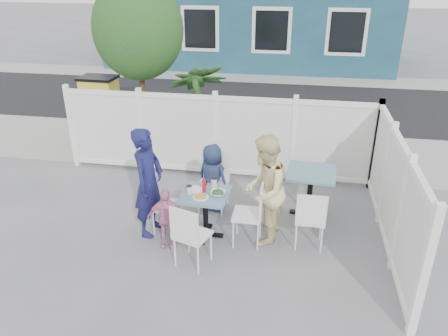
% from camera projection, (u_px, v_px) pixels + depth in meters
% --- Properties ---
extents(ground, '(80.00, 80.00, 0.00)m').
position_uv_depth(ground, '(179.00, 245.00, 6.43)').
color(ground, slate).
extents(near_sidewalk, '(24.00, 2.60, 0.01)m').
position_uv_depth(near_sidewalk, '(223.00, 148.00, 9.81)').
color(near_sidewalk, gray).
rests_on(near_sidewalk, ground).
extents(street, '(24.00, 5.00, 0.01)m').
position_uv_depth(street, '(244.00, 101.00, 13.11)').
color(street, black).
rests_on(street, ground).
extents(far_sidewalk, '(24.00, 1.60, 0.01)m').
position_uv_depth(far_sidewalk, '(255.00, 77.00, 15.88)').
color(far_sidewalk, gray).
rests_on(far_sidewalk, ground).
extents(fence_back, '(5.86, 0.08, 1.60)m').
position_uv_depth(fence_back, '(215.00, 138.00, 8.22)').
color(fence_back, white).
rests_on(fence_back, ground).
extents(fence_right, '(0.08, 3.66, 1.60)m').
position_uv_depth(fence_right, '(393.00, 196.00, 6.17)').
color(fence_right, white).
rests_on(fence_right, ground).
extents(tree, '(1.80, 1.62, 3.59)m').
position_uv_depth(tree, '(138.00, 30.00, 8.51)').
color(tree, '#382316').
rests_on(tree, ground).
extents(utility_cabinet, '(0.78, 0.57, 1.40)m').
position_uv_depth(utility_cabinet, '(102.00, 109.00, 10.14)').
color(utility_cabinet, gold).
rests_on(utility_cabinet, ground).
extents(potted_shrub_a, '(1.56, 1.56, 2.04)m').
position_uv_depth(potted_shrub_a, '(201.00, 113.00, 8.81)').
color(potted_shrub_a, '#1D3917').
rests_on(potted_shrub_a, ground).
extents(potted_shrub_b, '(1.46, 1.32, 1.41)m').
position_uv_depth(potted_shrub_b, '(316.00, 137.00, 8.50)').
color(potted_shrub_b, '#1D3917').
rests_on(potted_shrub_b, ground).
extents(main_table, '(0.71, 0.71, 0.72)m').
position_uv_depth(main_table, '(205.00, 203.00, 6.44)').
color(main_table, '#3D6A7E').
rests_on(main_table, ground).
extents(spare_table, '(0.80, 0.80, 0.79)m').
position_uv_depth(spare_table, '(311.00, 182.00, 6.96)').
color(spare_table, '#3D6A7E').
rests_on(spare_table, ground).
extents(chair_left, '(0.41, 0.42, 0.88)m').
position_uv_depth(chair_left, '(161.00, 200.00, 6.61)').
color(chair_left, white).
rests_on(chair_left, ground).
extents(chair_right, '(0.43, 0.44, 0.97)m').
position_uv_depth(chair_right, '(253.00, 210.00, 6.26)').
color(chair_right, white).
rests_on(chair_right, ground).
extents(chair_back, '(0.49, 0.48, 1.01)m').
position_uv_depth(chair_back, '(214.00, 176.00, 7.19)').
color(chair_back, white).
rests_on(chair_back, ground).
extents(chair_near, '(0.54, 0.53, 0.94)m').
position_uv_depth(chair_near, '(189.00, 232.00, 5.76)').
color(chair_near, white).
rests_on(chair_near, ground).
extents(chair_spare, '(0.42, 0.40, 0.92)m').
position_uv_depth(chair_spare, '(311.00, 216.00, 6.16)').
color(chair_spare, white).
rests_on(chair_spare, ground).
extents(man, '(0.49, 0.67, 1.69)m').
position_uv_depth(man, '(148.00, 183.00, 6.42)').
color(man, '#151749').
rests_on(man, ground).
extents(woman, '(0.70, 0.86, 1.65)m').
position_uv_depth(woman, '(264.00, 190.00, 6.24)').
color(woman, '#E2BF4D').
rests_on(woman, ground).
extents(boy, '(0.67, 0.57, 1.16)m').
position_uv_depth(boy, '(212.00, 178.00, 7.15)').
color(boy, '#1E2C4C').
rests_on(boy, ground).
extents(toddler, '(0.57, 0.31, 0.92)m').
position_uv_depth(toddler, '(166.00, 218.00, 6.24)').
color(toddler, pink).
rests_on(toddler, ground).
extents(plate_main, '(0.23, 0.23, 0.01)m').
position_uv_depth(plate_main, '(201.00, 197.00, 6.25)').
color(plate_main, white).
rests_on(plate_main, main_table).
extents(plate_side, '(0.23, 0.23, 0.02)m').
position_uv_depth(plate_side, '(196.00, 189.00, 6.47)').
color(plate_side, white).
rests_on(plate_side, main_table).
extents(salad_bowl, '(0.23, 0.23, 0.06)m').
position_uv_depth(salad_bowl, '(218.00, 193.00, 6.32)').
color(salad_bowl, white).
rests_on(salad_bowl, main_table).
extents(coffee_cup_a, '(0.08, 0.08, 0.12)m').
position_uv_depth(coffee_cup_a, '(189.00, 190.00, 6.35)').
color(coffee_cup_a, beige).
rests_on(coffee_cup_a, main_table).
extents(coffee_cup_b, '(0.09, 0.09, 0.13)m').
position_uv_depth(coffee_cup_b, '(214.00, 182.00, 6.55)').
color(coffee_cup_b, beige).
rests_on(coffee_cup_b, main_table).
extents(ketchup_bottle, '(0.06, 0.06, 0.19)m').
position_uv_depth(ketchup_bottle, '(204.00, 186.00, 6.38)').
color(ketchup_bottle, red).
rests_on(ketchup_bottle, main_table).
extents(salt_shaker, '(0.03, 0.03, 0.08)m').
position_uv_depth(salt_shaker, '(202.00, 183.00, 6.58)').
color(salt_shaker, white).
rests_on(salt_shaker, main_table).
extents(pepper_shaker, '(0.03, 0.03, 0.06)m').
position_uv_depth(pepper_shaker, '(206.00, 183.00, 6.61)').
color(pepper_shaker, black).
rests_on(pepper_shaker, main_table).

